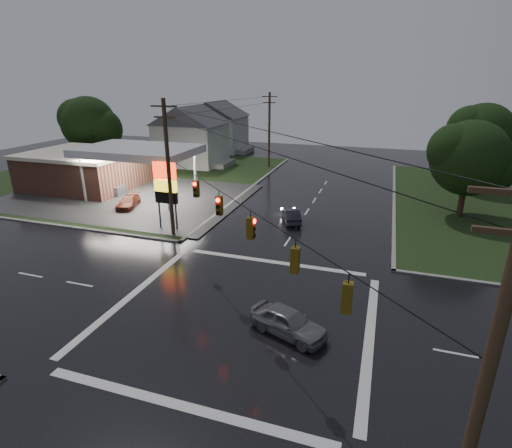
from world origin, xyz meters
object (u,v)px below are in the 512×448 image
(house_far, at_px, (217,126))
(car_north, at_px, (291,216))
(utility_pole_se, at_px, (483,391))
(utility_pole_n, at_px, (269,129))
(car_pump, at_px, (128,202))
(pylon_sign, at_px, (165,184))
(car_crossing, at_px, (288,322))
(tree_nw_behind, at_px, (90,124))
(house_near, at_px, (191,135))
(tree_ne_near, at_px, (471,159))
(gas_station, at_px, (92,167))
(tree_ne_far, at_px, (483,136))
(utility_pole_nw, at_px, (168,168))

(house_far, xyz_separation_m, car_north, (21.15, -32.42, -3.78))
(utility_pole_se, xyz_separation_m, utility_pole_n, (-19.00, 47.50, -0.25))
(car_pump, bearing_deg, pylon_sign, -47.36)
(house_far, xyz_separation_m, car_crossing, (24.91, -48.97, -3.69))
(utility_pole_se, relative_size, tree_nw_behind, 1.10)
(tree_nw_behind, bearing_deg, utility_pole_se, -42.34)
(house_near, bearing_deg, tree_ne_near, -21.76)
(tree_ne_near, bearing_deg, house_near, 158.24)
(utility_pole_n, xyz_separation_m, house_near, (-11.45, -2.00, -1.06))
(house_near, distance_m, house_far, 12.04)
(utility_pole_se, relative_size, utility_pole_n, 1.05)
(gas_station, xyz_separation_m, house_near, (4.73, 16.30, 1.86))
(gas_station, relative_size, tree_ne_far, 2.67)
(gas_station, distance_m, car_north, 25.29)
(pylon_sign, height_order, tree_ne_far, tree_ne_far)
(tree_nw_behind, xyz_separation_m, tree_ne_far, (50.99, 4.00, -0.00))
(car_pump, bearing_deg, tree_ne_near, -3.43)
(house_near, height_order, tree_ne_near, tree_ne_near)
(gas_station, bearing_deg, utility_pole_se, -39.70)
(tree_nw_behind, bearing_deg, utility_pole_nw, -40.10)
(tree_ne_near, bearing_deg, utility_pole_se, -98.38)
(utility_pole_nw, height_order, tree_ne_far, utility_pole_nw)
(tree_nw_behind, bearing_deg, house_far, 56.56)
(pylon_sign, xyz_separation_m, car_pump, (-6.99, 4.18, -3.43))
(tree_ne_far, relative_size, car_north, 2.56)
(pylon_sign, distance_m, tree_ne_near, 27.23)
(pylon_sign, relative_size, house_far, 0.54)
(utility_pole_se, bearing_deg, utility_pole_nw, 135.00)
(utility_pole_n, bearing_deg, pylon_sign, -92.08)
(tree_nw_behind, relative_size, tree_ne_near, 1.11)
(utility_pole_se, height_order, house_far, utility_pole_se)
(tree_ne_far, height_order, car_crossing, tree_ne_far)
(utility_pole_nw, bearing_deg, house_near, 113.37)
(car_crossing, bearing_deg, tree_ne_near, -4.70)
(tree_ne_far, relative_size, car_pump, 2.45)
(utility_pole_nw, height_order, car_pump, utility_pole_nw)
(house_near, relative_size, car_pump, 2.76)
(utility_pole_nw, xyz_separation_m, tree_ne_near, (23.64, 12.49, -0.16))
(pylon_sign, bearing_deg, gas_station, 148.78)
(pylon_sign, height_order, tree_ne_near, tree_ne_near)
(utility_pole_n, distance_m, house_near, 11.67)
(gas_station, height_order, house_far, house_far)
(utility_pole_nw, bearing_deg, car_north, 34.95)
(pylon_sign, height_order, car_north, pylon_sign)
(pylon_sign, height_order, car_crossing, pylon_sign)
(gas_station, xyz_separation_m, utility_pole_se, (35.18, -29.20, 3.17))
(utility_pole_n, height_order, house_far, utility_pole_n)
(house_near, xyz_separation_m, car_crossing, (23.91, -36.97, -3.69))
(utility_pole_nw, distance_m, utility_pole_se, 26.87)
(house_near, height_order, tree_ne_far, tree_ne_far)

